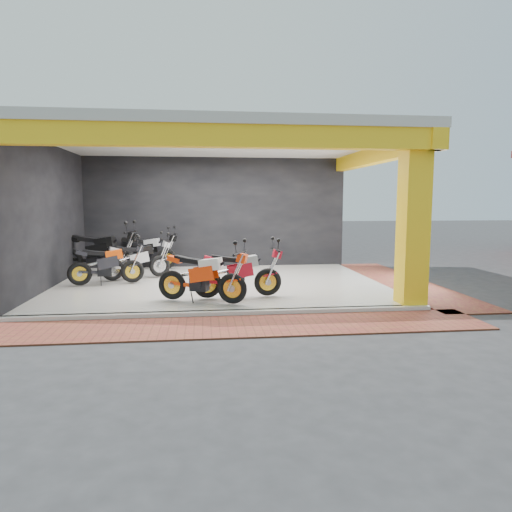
# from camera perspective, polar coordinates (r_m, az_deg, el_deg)

# --- Properties ---
(ground) EXTENTS (80.00, 80.00, 0.00)m
(ground) POSITION_cam_1_polar(r_m,az_deg,el_deg) (9.63, -4.14, -6.00)
(ground) COLOR #2D2D30
(ground) RESTS_ON ground
(showroom_floor) EXTENTS (8.00, 6.00, 0.10)m
(showroom_floor) POSITION_cam_1_polar(r_m,az_deg,el_deg) (11.58, -4.57, -3.58)
(showroom_floor) COLOR white
(showroom_floor) RESTS_ON ground
(showroom_ceiling) EXTENTS (8.40, 6.40, 0.20)m
(showroom_ceiling) POSITION_cam_1_polar(r_m,az_deg,el_deg) (11.48, -4.74, 14.13)
(showroom_ceiling) COLOR beige
(showroom_ceiling) RESTS_ON corner_column
(back_wall) EXTENTS (8.20, 0.20, 3.50)m
(back_wall) POSITION_cam_1_polar(r_m,az_deg,el_deg) (14.49, -5.07, 5.27)
(back_wall) COLOR black
(back_wall) RESTS_ON ground
(left_wall) EXTENTS (0.20, 6.20, 3.50)m
(left_wall) POSITION_cam_1_polar(r_m,az_deg,el_deg) (11.98, -24.71, 4.36)
(left_wall) COLOR black
(left_wall) RESTS_ON ground
(corner_column) EXTENTS (0.50, 0.50, 3.50)m
(corner_column) POSITION_cam_1_polar(r_m,az_deg,el_deg) (9.58, 19.06, 4.15)
(corner_column) COLOR yellow
(corner_column) RESTS_ON ground
(header_beam_front) EXTENTS (8.40, 0.30, 0.40)m
(header_beam_front) POSITION_cam_1_polar(r_m,az_deg,el_deg) (8.47, -4.04, 14.72)
(header_beam_front) COLOR yellow
(header_beam_front) RESTS_ON corner_column
(header_beam_right) EXTENTS (0.30, 6.40, 0.40)m
(header_beam_right) POSITION_cam_1_polar(r_m,az_deg,el_deg) (12.25, 14.77, 12.06)
(header_beam_right) COLOR yellow
(header_beam_right) RESTS_ON corner_column
(floor_kerb) EXTENTS (8.00, 0.20, 0.10)m
(floor_kerb) POSITION_cam_1_polar(r_m,az_deg,el_deg) (8.62, -3.85, -7.17)
(floor_kerb) COLOR white
(floor_kerb) RESTS_ON ground
(paver_front) EXTENTS (9.00, 1.40, 0.03)m
(paver_front) POSITION_cam_1_polar(r_m,az_deg,el_deg) (7.88, -3.58, -8.78)
(paver_front) COLOR brown
(paver_front) RESTS_ON ground
(paver_right) EXTENTS (1.40, 7.00, 0.03)m
(paver_right) POSITION_cam_1_polar(r_m,az_deg,el_deg) (12.68, 17.69, -3.13)
(paver_right) COLOR brown
(paver_right) RESTS_ON ground
(moto_hero) EXTENTS (2.17, 1.51, 1.24)m
(moto_hero) POSITION_cam_1_polar(r_m,az_deg,el_deg) (8.98, -3.00, -2.23)
(moto_hero) COLOR #FF3D0A
(moto_hero) RESTS_ON showroom_floor
(moto_row_a) EXTENTS (2.04, 0.88, 1.22)m
(moto_row_a) POSITION_cam_1_polar(r_m,az_deg,el_deg) (9.74, 1.49, -1.59)
(moto_row_a) COLOR red
(moto_row_a) RESTS_ON showroom_floor
(moto_row_b) EXTENTS (2.51, 1.34, 1.46)m
(moto_row_b) POSITION_cam_1_polar(r_m,az_deg,el_deg) (13.05, -16.16, 0.81)
(moto_row_b) COLOR black
(moto_row_b) RESTS_ON showroom_floor
(moto_row_c) EXTENTS (2.00, 1.07, 1.16)m
(moto_row_c) POSITION_cam_1_polar(r_m,az_deg,el_deg) (11.74, -15.22, -0.53)
(moto_row_c) COLOR black
(moto_row_c) RESTS_ON showroom_floor
(moto_row_d) EXTENTS (2.05, 1.45, 1.18)m
(moto_row_d) POSITION_cam_1_polar(r_m,az_deg,el_deg) (12.53, -11.97, 0.05)
(moto_row_d) COLOR #AFB3B7
(moto_row_d) RESTS_ON showroom_floor
(moto_row_e) EXTENTS (2.18, 1.27, 1.25)m
(moto_row_e) POSITION_cam_1_polar(r_m,az_deg,el_deg) (14.00, -11.11, 0.92)
(moto_row_e) COLOR black
(moto_row_e) RESTS_ON showroom_floor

